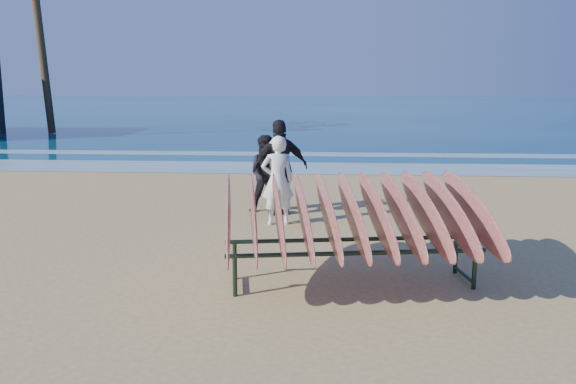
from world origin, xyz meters
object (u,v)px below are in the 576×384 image
at_px(person_white, 277,180).
at_px(person_dark_a, 267,174).
at_px(surfboard_rack, 353,215).
at_px(person_dark_b, 280,168).

height_order(person_white, person_dark_a, person_white).
relative_size(surfboard_rack, person_dark_a, 2.30).
xyz_separation_m(person_white, person_dark_b, (-0.02, 0.83, 0.11)).
bearing_deg(person_dark_a, person_dark_b, -34.04).
bearing_deg(person_dark_b, person_white, 70.72).
distance_m(surfboard_rack, person_dark_a, 4.48).
relative_size(person_dark_a, person_dark_b, 0.83).
bearing_deg(surfboard_rack, person_white, 101.84).
relative_size(surfboard_rack, person_dark_b, 1.91).
height_order(surfboard_rack, person_dark_b, person_dark_b).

